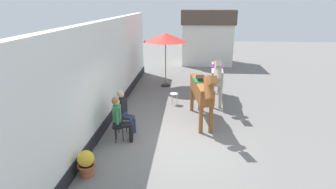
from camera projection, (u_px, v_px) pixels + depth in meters
ground_plane at (181, 106)px, 11.32m from camera, size 40.00×40.00×0.00m
pub_facade_wall at (106, 77)px, 9.61m from camera, size 0.34×14.00×3.40m
distant_cottage at (207, 36)px, 18.66m from camera, size 3.40×2.60×3.50m
seated_visitor_near at (119, 117)px, 8.20m from camera, size 0.61×0.48×1.39m
seated_visitor_far at (123, 109)px, 8.80m from camera, size 0.61×0.48×1.39m
saddled_horse_near at (202, 90)px, 9.42m from camera, size 0.75×2.99×2.06m
saddled_horse_far at (217, 74)px, 11.52m from camera, size 0.60×3.00×2.06m
flower_planter_near at (86, 163)px, 6.69m from camera, size 0.43×0.43×0.64m
cafe_parasol at (166, 38)px, 13.27m from camera, size 2.10×2.10×2.58m
spare_stool_white at (174, 95)px, 11.37m from camera, size 0.32×0.32×0.46m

